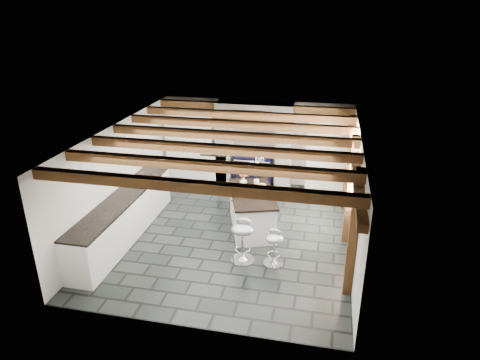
% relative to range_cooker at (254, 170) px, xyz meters
% --- Properties ---
extents(ground, '(6.00, 6.00, 0.00)m').
position_rel_range_cooker_xyz_m(ground, '(0.00, -2.68, -0.47)').
color(ground, black).
rests_on(ground, ground).
extents(room_shell, '(6.00, 6.03, 6.00)m').
position_rel_range_cooker_xyz_m(room_shell, '(-0.61, -1.26, 0.60)').
color(room_shell, white).
rests_on(room_shell, ground).
extents(range_cooker, '(1.00, 0.63, 0.99)m').
position_rel_range_cooker_xyz_m(range_cooker, '(0.00, 0.00, 0.00)').
color(range_cooker, black).
rests_on(range_cooker, ground).
extents(kitchen_island, '(1.37, 1.91, 1.14)m').
position_rel_range_cooker_xyz_m(kitchen_island, '(0.38, -2.34, -0.03)').
color(kitchen_island, white).
rests_on(kitchen_island, ground).
extents(bar_stool_near, '(0.40, 0.40, 0.72)m').
position_rel_range_cooker_xyz_m(bar_stool_near, '(1.06, -3.67, -0.02)').
color(bar_stool_near, silver).
rests_on(bar_stool_near, ground).
extents(bar_stool_far, '(0.47, 0.47, 0.88)m').
position_rel_range_cooker_xyz_m(bar_stool_far, '(0.45, -3.67, 0.08)').
color(bar_stool_far, silver).
rests_on(bar_stool_far, ground).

